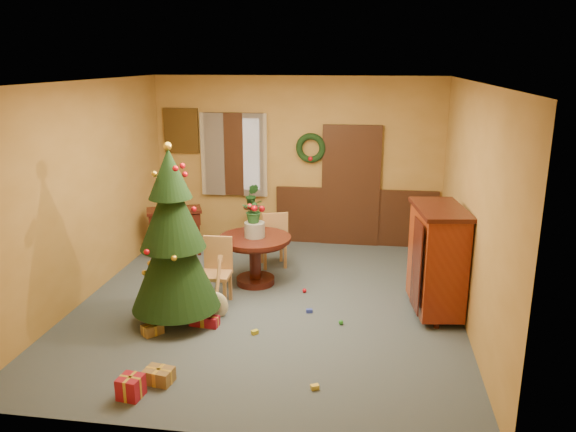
% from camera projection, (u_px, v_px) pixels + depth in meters
% --- Properties ---
extents(room_envelope, '(5.50, 5.50, 5.50)m').
position_uv_depth(room_envelope, '(308.00, 181.00, 9.76)').
color(room_envelope, '#35424D').
rests_on(room_envelope, ground).
extents(dining_table, '(1.04, 1.04, 0.71)m').
position_uv_depth(dining_table, '(255.00, 251.00, 8.07)').
color(dining_table, black).
rests_on(dining_table, floor).
extents(urn, '(0.29, 0.29, 0.21)m').
position_uv_depth(urn, '(255.00, 230.00, 7.98)').
color(urn, slate).
rests_on(urn, dining_table).
extents(centerpiece_plant, '(0.32, 0.28, 0.35)m').
position_uv_depth(centerpiece_plant, '(254.00, 210.00, 7.91)').
color(centerpiece_plant, '#1E4C23').
rests_on(centerpiece_plant, urn).
extents(chair_near, '(0.40, 0.40, 0.90)m').
position_uv_depth(chair_near, '(217.00, 268.00, 7.45)').
color(chair_near, '#A46E41').
rests_on(chair_near, floor).
extents(chair_far, '(0.51, 0.51, 0.91)m').
position_uv_depth(chair_far, '(274.00, 237.00, 8.72)').
color(chair_far, '#A46E41').
rests_on(chair_far, floor).
extents(guitar, '(0.39, 0.52, 0.72)m').
position_uv_depth(guitar, '(216.00, 289.00, 7.07)').
color(guitar, beige).
rests_on(guitar, floor).
extents(plant_stand, '(0.30, 0.30, 0.77)m').
position_uv_depth(plant_stand, '(253.00, 223.00, 9.51)').
color(plant_stand, black).
rests_on(plant_stand, floor).
extents(stand_plant, '(0.22, 0.18, 0.39)m').
position_uv_depth(stand_plant, '(252.00, 195.00, 9.37)').
color(stand_plant, '#19471E').
rests_on(stand_plant, plant_stand).
extents(christmas_tree, '(1.09, 1.09, 2.25)m').
position_uv_depth(christmas_tree, '(173.00, 240.00, 6.75)').
color(christmas_tree, '#382111').
rests_on(christmas_tree, floor).
extents(writing_desk, '(0.98, 0.73, 0.78)m').
position_uv_depth(writing_desk, '(175.00, 220.00, 9.30)').
color(writing_desk, black).
rests_on(writing_desk, floor).
extents(sideboard, '(0.73, 1.17, 1.41)m').
position_uv_depth(sideboard, '(437.00, 257.00, 7.07)').
color(sideboard, '#541209').
rests_on(sideboard, floor).
extents(gift_a, '(0.31, 0.25, 0.15)m').
position_uv_depth(gift_a, '(159.00, 376.00, 5.67)').
color(gift_a, brown).
rests_on(gift_a, floor).
extents(gift_b, '(0.24, 0.24, 0.22)m').
position_uv_depth(gift_b, '(131.00, 387.00, 5.42)').
color(gift_b, maroon).
rests_on(gift_b, floor).
extents(gift_c, '(0.27, 0.28, 0.13)m').
position_uv_depth(gift_c, '(153.00, 329.00, 6.67)').
color(gift_c, brown).
rests_on(gift_c, floor).
extents(gift_d, '(0.37, 0.18, 0.13)m').
position_uv_depth(gift_d, '(204.00, 321.00, 6.89)').
color(gift_d, maroon).
rests_on(gift_d, floor).
extents(toy_a, '(0.09, 0.07, 0.05)m').
position_uv_depth(toy_a, '(309.00, 311.00, 7.24)').
color(toy_a, '#293BB4').
rests_on(toy_a, floor).
extents(toy_b, '(0.06, 0.06, 0.06)m').
position_uv_depth(toy_b, '(341.00, 322.00, 6.92)').
color(toy_b, '#238024').
rests_on(toy_b, floor).
extents(toy_c, '(0.09, 0.09, 0.05)m').
position_uv_depth(toy_c, '(255.00, 332.00, 6.68)').
color(toy_c, gold).
rests_on(toy_c, floor).
extents(toy_d, '(0.06, 0.06, 0.06)m').
position_uv_depth(toy_d, '(304.00, 291.00, 7.87)').
color(toy_d, red).
rests_on(toy_d, floor).
extents(toy_e, '(0.09, 0.08, 0.05)m').
position_uv_depth(toy_e, '(315.00, 387.00, 5.56)').
color(toy_e, gold).
rests_on(toy_e, floor).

